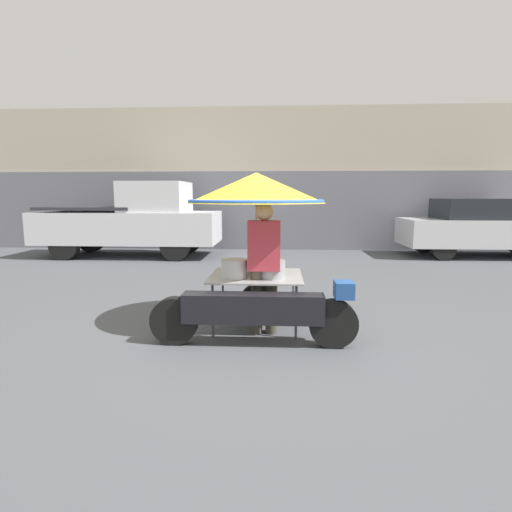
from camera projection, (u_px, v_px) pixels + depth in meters
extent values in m
plane|color=#4C4F54|center=(258.00, 339.00, 4.64)|extent=(36.00, 36.00, 0.00)
cube|color=#B2A893|center=(272.00, 181.00, 13.17)|extent=(28.00, 2.00, 4.31)
cube|color=slate|center=(271.00, 211.00, 12.30)|extent=(23.80, 0.06, 2.40)
cylinder|color=black|center=(333.00, 323.00, 4.36)|extent=(0.53, 0.14, 0.53)
cylinder|color=black|center=(174.00, 321.00, 4.46)|extent=(0.53, 0.14, 0.53)
cube|color=black|center=(253.00, 308.00, 4.39)|extent=(1.55, 0.24, 0.32)
cube|color=#234C93|center=(344.00, 290.00, 4.30)|extent=(0.20, 0.24, 0.18)
cylinder|color=black|center=(257.00, 302.00, 5.36)|extent=(0.48, 0.14, 0.48)
cylinder|color=#515156|center=(296.00, 312.00, 4.60)|extent=(0.03, 0.03, 0.65)
cylinder|color=#515156|center=(293.00, 294.00, 5.45)|extent=(0.03, 0.03, 0.65)
cylinder|color=#515156|center=(213.00, 311.00, 4.65)|extent=(0.03, 0.03, 0.65)
cylinder|color=#515156|center=(223.00, 293.00, 5.50)|extent=(0.03, 0.03, 0.65)
cube|color=#9E9EA3|center=(256.00, 276.00, 5.00)|extent=(1.14, 1.01, 0.02)
cylinder|color=#B2B2B7|center=(256.00, 240.00, 4.93)|extent=(0.03, 0.03, 0.90)
cone|color=yellow|center=(256.00, 188.00, 4.84)|extent=(1.68, 1.68, 0.37)
torus|color=blue|center=(256.00, 201.00, 4.86)|extent=(1.65, 1.65, 0.05)
cylinder|color=#B7B7BC|center=(234.00, 269.00, 4.82)|extent=(0.32, 0.32, 0.23)
cylinder|color=#939399|center=(272.00, 269.00, 4.82)|extent=(0.32, 0.32, 0.22)
cylinder|color=silver|center=(253.00, 269.00, 5.19)|extent=(0.27, 0.27, 0.08)
cylinder|color=#4C473D|center=(256.00, 302.00, 4.80)|extent=(0.14, 0.14, 0.78)
cylinder|color=#4C473D|center=(271.00, 302.00, 4.79)|extent=(0.14, 0.14, 0.78)
cube|color=#C13847|center=(264.00, 246.00, 4.70)|extent=(0.38, 0.22, 0.58)
sphere|color=tan|center=(264.00, 212.00, 4.64)|extent=(0.21, 0.21, 0.21)
cylinder|color=black|center=(444.00, 249.00, 10.30)|extent=(0.61, 0.20, 0.61)
cylinder|color=black|center=(424.00, 242.00, 11.72)|extent=(0.61, 0.20, 0.61)
cube|color=silver|center=(484.00, 232.00, 10.88)|extent=(4.33, 1.69, 0.73)
cube|color=#1E2328|center=(478.00, 209.00, 10.80)|extent=(2.08, 1.49, 0.55)
cylinder|color=black|center=(175.00, 246.00, 10.21)|extent=(0.76, 0.24, 0.76)
cylinder|color=black|center=(188.00, 240.00, 11.69)|extent=(0.76, 0.24, 0.76)
cylinder|color=black|center=(64.00, 245.00, 10.37)|extent=(0.76, 0.24, 0.76)
cylinder|color=black|center=(91.00, 239.00, 11.85)|extent=(0.76, 0.24, 0.76)
cube|color=silver|center=(129.00, 227.00, 10.97)|extent=(4.88, 1.77, 0.85)
cube|color=silver|center=(156.00, 197.00, 10.80)|extent=(1.66, 1.62, 0.80)
cube|color=#2D2D33|center=(94.00, 208.00, 10.94)|extent=(2.54, 1.69, 0.08)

